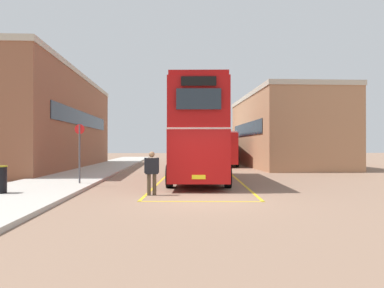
{
  "coord_description": "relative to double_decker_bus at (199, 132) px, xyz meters",
  "views": [
    {
      "loc": [
        -0.98,
        -12.26,
        1.81
      ],
      "look_at": [
        0.14,
        9.17,
        1.92
      ],
      "focal_mm": 35.14,
      "sensor_mm": 36.0,
      "label": 1
    }
  ],
  "objects": [
    {
      "name": "bus_stop_sign",
      "position": [
        -5.51,
        -2.37,
        -0.78
      ],
      "size": [
        0.44,
        0.08,
        2.64
      ],
      "color": "#4C4C51",
      "rests_on": "sidewalk_left"
    },
    {
      "name": "ground_plane",
      "position": [
        -0.38,
        7.24,
        -2.51
      ],
      "size": [
        135.6,
        135.6,
        0.0
      ],
      "primitive_type": "plane",
      "color": "#846651"
    },
    {
      "name": "pedestrian_boarding",
      "position": [
        -2.12,
        -5.61,
        -1.59
      ],
      "size": [
        0.54,
        0.3,
        1.61
      ],
      "color": "#473828",
      "rests_on": "ground"
    },
    {
      "name": "single_deck_bus",
      "position": [
        3.07,
        14.73,
        -0.87
      ],
      "size": [
        3.3,
        8.5,
        3.02
      ],
      "color": "black",
      "rests_on": "ground"
    },
    {
      "name": "bay_marking_yellow",
      "position": [
        -0.06,
        -1.93,
        -2.51
      ],
      "size": [
        5.02,
        12.73,
        0.01
      ],
      "color": "gold",
      "rests_on": "ground"
    },
    {
      "name": "brick_building_left",
      "position": [
        -11.75,
        11.27,
        1.27
      ],
      "size": [
        6.67,
        22.28,
        7.55
      ],
      "color": "brown",
      "rests_on": "ground"
    },
    {
      "name": "double_decker_bus",
      "position": [
        0.0,
        0.0,
        0.0
      ],
      "size": [
        3.32,
        10.59,
        4.75
      ],
      "color": "black",
      "rests_on": "ground"
    },
    {
      "name": "depot_building_right",
      "position": [
        8.43,
        13.02,
        0.63
      ],
      "size": [
        6.75,
        15.51,
        6.29
      ],
      "color": "#AD7A56",
      "rests_on": "ground"
    },
    {
      "name": "sidewalk_left",
      "position": [
        -6.88,
        9.64,
        -2.44
      ],
      "size": [
        4.0,
        57.6,
        0.14
      ],
      "primitive_type": "cube",
      "color": "#B2ADA3",
      "rests_on": "ground"
    }
  ]
}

